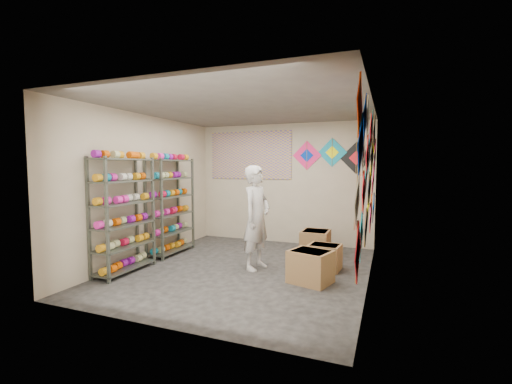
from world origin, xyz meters
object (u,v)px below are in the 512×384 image
at_px(shelf_rack_back, 171,206).
at_px(carton_a, 310,267).
at_px(shopkeeper, 257,218).
at_px(shelf_rack_front, 123,215).
at_px(carton_b, 325,257).
at_px(carton_c, 315,243).

height_order(shelf_rack_back, carton_a, shelf_rack_back).
distance_m(shelf_rack_back, shopkeeper, 1.99).
relative_size(shelf_rack_front, carton_a, 3.25).
relative_size(shelf_rack_back, carton_b, 3.66).
height_order(carton_b, carton_c, carton_c).
relative_size(shelf_rack_back, shopkeeper, 1.08).
bearing_deg(carton_c, carton_a, -81.18).
distance_m(shelf_rack_front, shelf_rack_back, 1.30).
bearing_deg(carton_a, shelf_rack_back, -176.88).
height_order(shelf_rack_front, carton_a, shelf_rack_front).
bearing_deg(shopkeeper, carton_b, -60.77).
xyz_separation_m(carton_b, carton_c, (-0.32, 0.81, 0.04)).
xyz_separation_m(carton_a, carton_b, (0.08, 0.74, -0.03)).
relative_size(shelf_rack_back, carton_a, 3.25).
xyz_separation_m(shelf_rack_front, shopkeeper, (1.96, 0.98, -0.07)).
bearing_deg(carton_b, carton_c, 116.53).
height_order(shelf_rack_back, shopkeeper, shelf_rack_back).
bearing_deg(carton_b, carton_a, -91.40).
relative_size(carton_b, carton_c, 0.91).
relative_size(shopkeeper, carton_b, 3.39).
bearing_deg(shopkeeper, carton_c, -22.77).
bearing_deg(carton_a, shopkeeper, 176.28).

